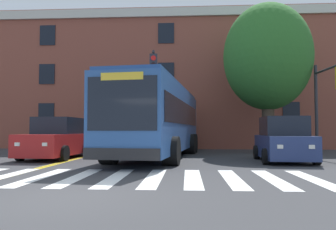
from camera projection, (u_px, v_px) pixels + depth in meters
The scene contains 12 objects.
ground_plane at pixel (53, 198), 6.16m from camera, with size 120.00×120.00×0.00m, color #38383A.
crosswalk at pixel (59, 177), 8.95m from camera, with size 14.03×3.60×0.01m.
lane_line_yellow_inner at pixel (115, 148), 23.00m from camera, with size 0.12×36.00×0.01m, color gold.
lane_line_yellow_outer at pixel (118, 148), 22.99m from camera, with size 0.12×36.00×0.01m, color gold.
city_bus at pixel (159, 119), 15.48m from camera, with size 3.88×11.31×3.33m.
car_red_near_lane at pixel (58, 140), 15.05m from camera, with size 2.26×4.85×1.86m.
car_navy_far_lane at pixel (283, 141), 13.30m from camera, with size 2.20×3.79×1.83m.
car_black_behind_bus at pixel (180, 136), 23.41m from camera, with size 2.22×4.44×1.82m.
traffic_light_near_corner at pixel (327, 93), 15.66m from camera, with size 0.41×2.63×4.62m.
traffic_light_overhead at pixel (154, 86), 16.50m from camera, with size 0.60×4.08×5.28m.
street_tree_curbside_large at pixel (267, 57), 18.28m from camera, with size 6.35×6.45×8.37m.
building_facade at pixel (169, 84), 25.92m from camera, with size 41.62×7.44×9.78m.
Camera 1 is at (2.52, -6.09, 1.29)m, focal length 35.00 mm.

